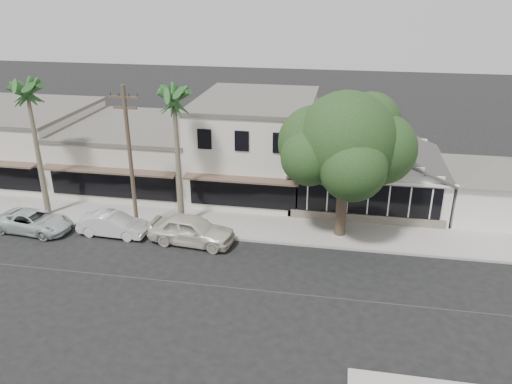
% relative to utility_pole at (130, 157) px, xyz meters
% --- Properties ---
extents(ground, '(140.00, 140.00, 0.00)m').
position_rel_utility_pole_xyz_m(ground, '(9.00, -5.20, -4.79)').
color(ground, black).
rests_on(ground, ground).
extents(sidewalk_north, '(90.00, 3.50, 0.15)m').
position_rel_utility_pole_xyz_m(sidewalk_north, '(1.00, 1.55, -4.71)').
color(sidewalk_north, '#9E9991').
rests_on(sidewalk_north, ground).
extents(corner_shop, '(10.40, 8.60, 5.10)m').
position_rel_utility_pole_xyz_m(corner_shop, '(14.00, 7.27, -2.17)').
color(corner_shop, white).
rests_on(corner_shop, ground).
extents(side_cottage, '(6.00, 6.00, 3.00)m').
position_rel_utility_pole_xyz_m(side_cottage, '(22.20, 6.30, -3.29)').
color(side_cottage, white).
rests_on(side_cottage, ground).
extents(row_building_near, '(8.00, 10.00, 6.50)m').
position_rel_utility_pole_xyz_m(row_building_near, '(6.00, 8.30, -1.54)').
color(row_building_near, silver).
rests_on(row_building_near, ground).
extents(row_building_midnear, '(10.00, 10.00, 4.20)m').
position_rel_utility_pole_xyz_m(row_building_midnear, '(-3.00, 8.30, -2.69)').
color(row_building_midnear, beige).
rests_on(row_building_midnear, ground).
extents(row_building_midfar, '(11.00, 10.00, 5.00)m').
position_rel_utility_pole_xyz_m(row_building_midfar, '(-13.50, 8.30, -2.29)').
color(row_building_midfar, silver).
rests_on(row_building_midfar, ground).
extents(utility_pole, '(1.80, 0.24, 9.00)m').
position_rel_utility_pole_xyz_m(utility_pole, '(0.00, 0.00, 0.00)').
color(utility_pole, brown).
rests_on(utility_pole, ground).
extents(car_0, '(5.24, 2.53, 1.73)m').
position_rel_utility_pole_xyz_m(car_0, '(3.84, -1.01, -3.93)').
color(car_0, beige).
rests_on(car_0, ground).
extents(car_1, '(4.29, 1.64, 1.39)m').
position_rel_utility_pole_xyz_m(car_1, '(-1.16, -0.86, -4.09)').
color(car_1, silver).
rests_on(car_1, ground).
extents(car_2, '(4.93, 2.65, 1.31)m').
position_rel_utility_pole_xyz_m(car_2, '(-6.16, -1.27, -4.13)').
color(car_2, '#B1BFBC').
rests_on(car_2, ground).
extents(shade_tree, '(7.96, 7.19, 8.83)m').
position_rel_utility_pole_xyz_m(shade_tree, '(12.33, 1.67, 1.02)').
color(shade_tree, '#4E3F2F').
rests_on(shade_tree, ground).
extents(palm_east, '(3.38, 3.38, 9.26)m').
position_rel_utility_pole_xyz_m(palm_east, '(2.51, 1.14, 3.17)').
color(palm_east, '#726651').
rests_on(palm_east, ground).
extents(palm_mid, '(3.19, 3.19, 9.40)m').
position_rel_utility_pole_xyz_m(palm_mid, '(-6.61, 0.96, 3.31)').
color(palm_mid, '#726651').
rests_on(palm_mid, ground).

